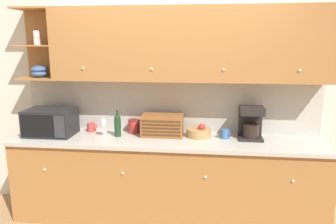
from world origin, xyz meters
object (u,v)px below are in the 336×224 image
microwave (50,122)px  mug (91,127)px  wine_glass (104,124)px  coffee_maker (251,123)px  storage_canister (134,126)px  fruit_basket (199,132)px  wine_bottle (118,124)px  mug_blue_second (225,134)px  bread_box (162,125)px

microwave → mug: size_ratio=4.97×
wine_glass → coffee_maker: 1.60m
microwave → storage_canister: (0.91, 0.19, -0.07)m
microwave → fruit_basket: (1.65, 0.12, -0.10)m
wine_bottle → mug_blue_second: wine_bottle is taller
microwave → mug_blue_second: (1.93, 0.08, -0.10)m
coffee_maker → bread_box: bearing=179.9°
wine_bottle → storage_canister: bearing=47.0°
wine_glass → fruit_basket: wine_glass is taller
bread_box → mug_blue_second: size_ratio=4.45×
wine_glass → mug_blue_second: wine_glass is taller
wine_glass → mug_blue_second: (1.33, 0.06, -0.08)m
wine_bottle → coffee_maker: size_ratio=0.84×
microwave → wine_bottle: (0.76, 0.03, -0.01)m
microwave → wine_bottle: 0.76m
wine_bottle → bread_box: size_ratio=0.65×
wine_glass → wine_bottle: 0.16m
bread_box → mug_blue_second: bread_box is taller
storage_canister → fruit_basket: storage_canister is taller
microwave → wine_bottle: size_ratio=1.76×
mug → wine_glass: 0.27m
storage_canister → bread_box: size_ratio=0.34×
wine_bottle → fruit_basket: (0.89, 0.09, -0.08)m
wine_bottle → coffee_maker: 1.44m
storage_canister → mug_blue_second: (1.03, -0.11, -0.03)m
microwave → fruit_basket: size_ratio=1.95×
storage_canister → bread_box: bearing=-14.0°
wine_glass → coffee_maker: bearing=2.7°
microwave → wine_glass: microwave is taller
wine_bottle → fruit_basket: bearing=5.6°
wine_bottle → bread_box: 0.49m
mug_blue_second → microwave: bearing=-177.5°
mug → fruit_basket: 1.25m
mug → wine_glass: bearing=-38.7°
wine_bottle → fruit_basket: wine_bottle is taller
microwave → fruit_basket: microwave is taller
mug → storage_canister: (0.50, 0.00, 0.03)m
coffee_maker → microwave: bearing=-177.3°
microwave → storage_canister: size_ratio=3.37×
wine_bottle → microwave: bearing=-177.5°
microwave → fruit_basket: 1.65m
mug_blue_second → coffee_maker: 0.30m
wine_bottle → coffee_maker: (1.44, 0.07, 0.05)m
fruit_basket → mug_blue_second: bearing=-7.1°
wine_bottle → fruit_basket: size_ratio=1.11×
bread_box → wine_glass: bearing=-173.1°
storage_canister → bread_box: (0.34, -0.09, 0.04)m
bread_box → microwave: bearing=-175.2°
mug → coffee_maker: 1.81m
mug_blue_second → coffee_maker: coffee_maker is taller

